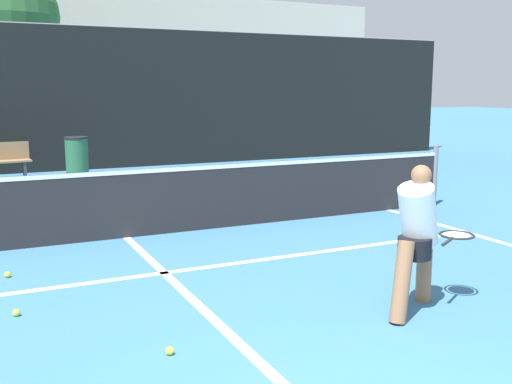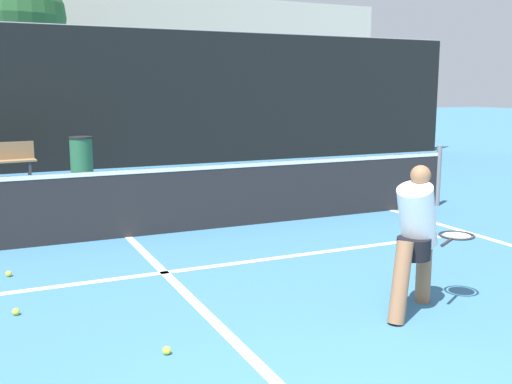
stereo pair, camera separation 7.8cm
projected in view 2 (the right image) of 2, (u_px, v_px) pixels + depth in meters
court_service_line at (165, 272)px, 6.75m from camera, size 8.25×0.10×0.01m
court_center_mark at (194, 301)px, 5.84m from camera, size 0.10×5.63×0.01m
net at (127, 201)px, 8.27m from camera, size 11.09×0.09×1.07m
fence_back at (57, 99)px, 14.80m from camera, size 24.00×0.06×3.61m
player_practicing at (417, 234)px, 5.49m from camera, size 1.22×0.59×1.37m
tennis_ball_scattered_1 at (167, 350)px, 4.67m from camera, size 0.07×0.07×0.07m
tennis_ball_scattered_3 at (9, 274)px, 6.60m from camera, size 0.07×0.07×0.07m
tennis_ball_scattered_6 at (16, 312)px, 5.48m from camera, size 0.07×0.07×0.07m
tennis_ball_scattered_8 at (400, 259)px, 7.18m from camera, size 0.07×0.07×0.07m
courtside_bench at (1, 160)px, 13.41m from camera, size 1.51×0.51×0.86m
trash_bin at (81, 157)px, 13.82m from camera, size 0.53×0.53×0.96m
tree_west at (15, 17)px, 22.23m from camera, size 3.73×3.73×6.56m
building_far at (19, 62)px, 26.66m from camera, size 36.00×2.40×6.43m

